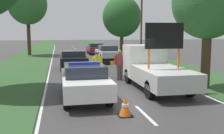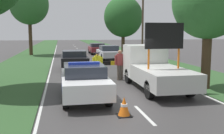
# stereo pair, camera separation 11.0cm
# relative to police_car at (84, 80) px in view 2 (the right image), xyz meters

# --- Properties ---
(ground_plane) EXTENTS (160.00, 160.00, 0.00)m
(ground_plane) POSITION_rel_police_car_xyz_m (1.80, 0.32, -0.77)
(ground_plane) COLOR #3D3A3A
(lane_markings) EXTENTS (7.09, 62.72, 0.01)m
(lane_markings) POSITION_rel_police_car_xyz_m (1.80, 15.31, -0.77)
(lane_markings) COLOR silver
(lane_markings) RESTS_ON ground
(grass_verge_left) EXTENTS (4.47, 120.00, 0.03)m
(grass_verge_left) POSITION_rel_police_car_xyz_m (-4.03, 20.32, -0.76)
(grass_verge_left) COLOR #2D5128
(grass_verge_left) RESTS_ON ground
(grass_verge_right) EXTENTS (4.47, 120.00, 0.03)m
(grass_verge_right) POSITION_rel_police_car_xyz_m (7.62, 20.32, -0.76)
(grass_verge_right) COLOR #2D5128
(grass_verge_right) RESTS_ON ground
(police_car) EXTENTS (1.84, 4.61, 1.56)m
(police_car) POSITION_rel_police_car_xyz_m (0.00, 0.00, 0.00)
(police_car) COLOR white
(police_car) RESTS_ON ground
(work_truck) EXTENTS (2.06, 5.43, 3.19)m
(work_truck) POSITION_rel_police_car_xyz_m (3.59, 1.44, 0.23)
(work_truck) COLOR white
(work_truck) RESTS_ON ground
(road_barrier) EXTENTS (3.12, 0.08, 1.01)m
(road_barrier) POSITION_rel_police_car_xyz_m (1.52, 4.72, 0.06)
(road_barrier) COLOR black
(road_barrier) RESTS_ON ground
(police_officer) EXTENTS (0.60, 0.38, 1.66)m
(police_officer) POSITION_rel_police_car_xyz_m (1.11, 3.81, 0.22)
(police_officer) COLOR #191E38
(police_officer) RESTS_ON ground
(pedestrian_civilian) EXTENTS (0.63, 0.40, 1.76)m
(pedestrian_civilian) POSITION_rel_police_car_xyz_m (2.43, 3.82, 0.26)
(pedestrian_civilian) COLOR brown
(pedestrian_civilian) RESTS_ON ground
(traffic_cone_near_police) EXTENTS (0.41, 0.41, 0.57)m
(traffic_cone_near_police) POSITION_rel_police_car_xyz_m (3.78, 5.15, -0.49)
(traffic_cone_near_police) COLOR black
(traffic_cone_near_police) RESTS_ON ground
(traffic_cone_centre_front) EXTENTS (0.47, 0.47, 0.65)m
(traffic_cone_centre_front) POSITION_rel_police_car_xyz_m (1.10, -2.63, -0.45)
(traffic_cone_centre_front) COLOR black
(traffic_cone_centre_front) RESTS_ON ground
(queued_car_sedan_black) EXTENTS (1.94, 4.08, 1.40)m
(queued_car_sedan_black) POSITION_rel_police_car_xyz_m (0.05, 9.13, -0.04)
(queued_car_sedan_black) COLOR black
(queued_car_sedan_black) RESTS_ON ground
(queued_car_sedan_silver) EXTENTS (1.84, 4.68, 1.46)m
(queued_car_sedan_silver) POSITION_rel_police_car_xyz_m (3.76, 14.77, 0.01)
(queued_car_sedan_silver) COLOR #B2B2B7
(queued_car_sedan_silver) RESTS_ON ground
(queued_car_wagon_maroon) EXTENTS (1.88, 4.08, 1.37)m
(queued_car_wagon_maroon) POSITION_rel_police_car_xyz_m (3.60, 22.06, -0.05)
(queued_car_wagon_maroon) COLOR maroon
(queued_car_wagon_maroon) RESTS_ON ground
(roadside_tree_near_left) EXTENTS (4.75, 4.75, 7.13)m
(roadside_tree_near_left) POSITION_rel_police_car_xyz_m (6.73, 20.98, 3.85)
(roadside_tree_near_left) COLOR #42301E
(roadside_tree_near_left) RESTS_ON ground
(roadside_tree_near_right) EXTENTS (3.39, 3.39, 6.00)m
(roadside_tree_near_right) POSITION_rel_police_car_xyz_m (6.01, 0.76, 3.42)
(roadside_tree_near_right) COLOR #42301E
(roadside_tree_near_right) RESTS_ON ground
(roadside_tree_mid_right) EXTENTS (4.54, 4.54, 8.40)m
(roadside_tree_mid_right) POSITION_rel_police_car_xyz_m (-4.43, 21.83, 5.21)
(roadside_tree_mid_right) COLOR #42301E
(roadside_tree_mid_right) RESTS_ON ground
(utility_pole) EXTENTS (1.20, 0.20, 7.83)m
(utility_pole) POSITION_rel_police_car_xyz_m (7.57, 15.75, 3.26)
(utility_pole) COLOR #473828
(utility_pole) RESTS_ON ground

